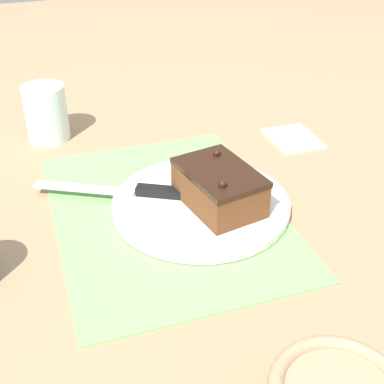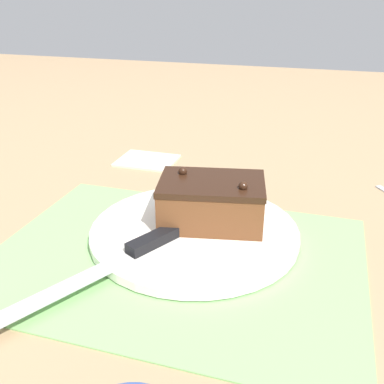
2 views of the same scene
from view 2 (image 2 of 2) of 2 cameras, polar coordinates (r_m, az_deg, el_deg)
name	(u,v)px [view 2 (image 2 of 2)]	position (r m, az deg, el deg)	size (l,w,h in m)	color
ground_plane	(175,258)	(0.57, -2.16, -8.42)	(3.00, 3.00, 0.00)	#9E7F5B
placemat_woven	(175,257)	(0.57, -2.16, -8.25)	(0.46, 0.34, 0.00)	#7AB266
cake_plate	(194,232)	(0.61, 0.31, -5.07)	(0.28, 0.28, 0.01)	white
chocolate_cake	(211,202)	(0.61, 2.48, -1.22)	(0.16, 0.12, 0.07)	brown
serving_knife	(127,255)	(0.54, -8.26, -7.93)	(0.13, 0.23, 0.01)	black
folded_napkin	(147,160)	(0.88, -5.73, 4.12)	(0.11, 0.09, 0.01)	beige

